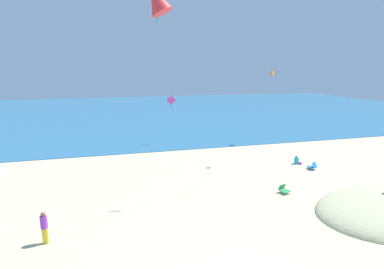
{
  "coord_description": "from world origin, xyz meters",
  "views": [
    {
      "loc": [
        -4.49,
        -8.09,
        7.79
      ],
      "look_at": [
        0.0,
        8.65,
        4.04
      ],
      "focal_mm": 28.35,
      "sensor_mm": 36.0,
      "label": 1
    }
  ],
  "objects": [
    {
      "name": "person_4",
      "position": [
        -7.71,
        5.69,
        0.88
      ],
      "size": [
        0.4,
        0.4,
        1.53
      ],
      "rotation": [
        0.0,
        0.0,
        4.32
      ],
      "color": "yellow",
      "rests_on": "ground_plane"
    },
    {
      "name": "beach_chair_mid_beach",
      "position": [
        5.93,
        8.01,
        0.25
      ],
      "size": [
        0.72,
        0.75,
        0.55
      ],
      "rotation": [
        0.0,
        0.0,
        5.03
      ],
      "color": "#2D9956",
      "rests_on": "ground_plane"
    },
    {
      "name": "beach_chair_far_right",
      "position": [
        10.69,
        11.56,
        0.27
      ],
      "size": [
        0.78,
        0.85,
        0.6
      ],
      "rotation": [
        0.0,
        0.0,
        2.04
      ],
      "color": "#2370B2",
      "rests_on": "ground_plane"
    },
    {
      "name": "kite_magenta",
      "position": [
        1.58,
        22.94,
        4.63
      ],
      "size": [
        1.03,
        0.17,
        1.5
      ],
      "rotation": [
        0.0,
        0.0,
        0.08
      ],
      "color": "#DB3DA8"
    },
    {
      "name": "kite_orange",
      "position": [
        11.86,
        20.71,
        7.47
      ],
      "size": [
        0.79,
        0.71,
        1.09
      ],
      "rotation": [
        0.0,
        0.0,
        5.04
      ],
      "color": "orange"
    },
    {
      "name": "ground_plane",
      "position": [
        0.0,
        10.0,
        0.0
      ],
      "size": [
        120.0,
        120.0,
        0.0
      ],
      "primitive_type": "plane",
      "color": "beige"
    },
    {
      "name": "ocean_water",
      "position": [
        0.0,
        49.86,
        0.03
      ],
      "size": [
        120.0,
        60.0,
        0.05
      ],
      "primitive_type": "cube",
      "color": "teal",
      "rests_on": "ground_plane"
    },
    {
      "name": "person_5",
      "position": [
        10.33,
        13.14,
        0.28
      ],
      "size": [
        0.68,
        0.59,
        0.76
      ],
      "rotation": [
        0.0,
        0.0,
        5.72
      ],
      "color": "#19ADB2",
      "rests_on": "ground_plane"
    }
  ]
}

